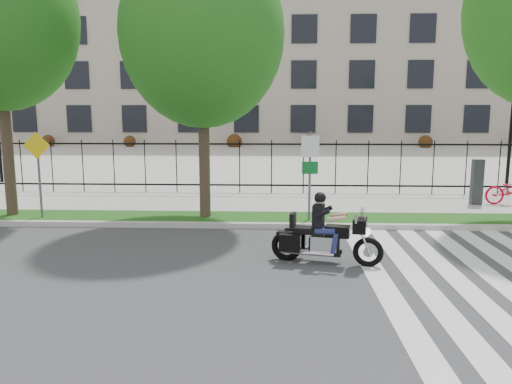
{
  "coord_description": "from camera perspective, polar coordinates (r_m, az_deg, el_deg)",
  "views": [
    {
      "loc": [
        0.19,
        -9.43,
        3.25
      ],
      "look_at": [
        -0.33,
        3.0,
        1.2
      ],
      "focal_mm": 35.0,
      "sensor_mm": 36.0,
      "label": 1
    }
  ],
  "objects": [
    {
      "name": "ground",
      "position": [
        9.98,
        1.18,
        -9.67
      ],
      "size": [
        120.0,
        120.0,
        0.0
      ],
      "primitive_type": "plane",
      "color": "#3B3B3D",
      "rests_on": "ground"
    },
    {
      "name": "curb",
      "position": [
        13.9,
        1.54,
        -3.87
      ],
      "size": [
        60.0,
        0.2,
        0.15
      ],
      "primitive_type": "cube",
      "color": "#B1AEA6",
      "rests_on": "ground"
    },
    {
      "name": "grass_verge",
      "position": [
        14.73,
        1.59,
        -3.12
      ],
      "size": [
        60.0,
        1.5,
        0.15
      ],
      "primitive_type": "cube",
      "color": "#164711",
      "rests_on": "ground"
    },
    {
      "name": "sidewalk",
      "position": [
        17.18,
        1.7,
        -1.32
      ],
      "size": [
        60.0,
        3.5,
        0.15
      ],
      "primitive_type": "cube",
      "color": "#B0ACA4",
      "rests_on": "ground"
    },
    {
      "name": "plaza",
      "position": [
        34.58,
        2.05,
        4.02
      ],
      "size": [
        80.0,
        34.0,
        0.1
      ],
      "primitive_type": "cube",
      "color": "#B0ACA4",
      "rests_on": "ground"
    },
    {
      "name": "iron_fence",
      "position": [
        18.75,
        1.78,
        2.9
      ],
      "size": [
        30.0,
        0.06,
        2.0
      ],
      "primitive_type": null,
      "color": "black",
      "rests_on": "sidewalk"
    },
    {
      "name": "office_building",
      "position": [
        54.76,
        2.24,
        16.37
      ],
      "size": [
        60.0,
        21.9,
        20.15
      ],
      "color": "#A79986",
      "rests_on": "ground"
    },
    {
      "name": "street_tree_1",
      "position": [
        14.69,
        -6.16,
        17.6
      ],
      "size": [
        4.61,
        4.61,
        7.89
      ],
      "color": "#38271E",
      "rests_on": "grass_verge"
    },
    {
      "name": "sign_pole_regulatory",
      "position": [
        14.12,
        6.19,
        3.15
      ],
      "size": [
        0.5,
        0.09,
        2.5
      ],
      "color": "#59595B",
      "rests_on": "grass_verge"
    },
    {
      "name": "sign_pole_warning",
      "position": [
        15.67,
        -23.64,
        3.03
      ],
      "size": [
        0.78,
        0.09,
        2.49
      ],
      "color": "#59595B",
      "rests_on": "grass_verge"
    },
    {
      "name": "motorcycle_rider",
      "position": [
        10.77,
        7.96,
        -4.9
      ],
      "size": [
        2.37,
        1.01,
        1.86
      ],
      "color": "black",
      "rests_on": "ground"
    }
  ]
}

